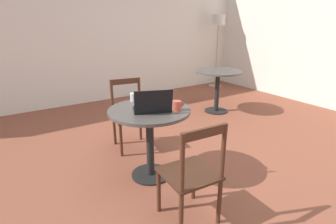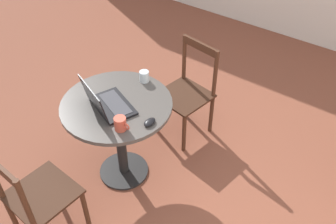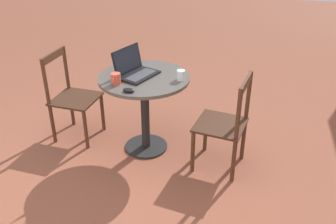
# 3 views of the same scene
# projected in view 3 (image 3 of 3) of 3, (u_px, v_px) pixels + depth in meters

# --- Properties ---
(ground_plane) EXTENTS (16.00, 16.00, 0.00)m
(ground_plane) POSITION_uv_depth(u_px,v_px,m) (100.00, 192.00, 3.10)
(ground_plane) COLOR brown
(cafe_table_near) EXTENTS (0.82, 0.82, 0.75)m
(cafe_table_near) POSITION_uv_depth(u_px,v_px,m) (145.00, 93.00, 3.39)
(cafe_table_near) COLOR black
(cafe_table_near) RESTS_ON ground_plane
(chair_near_back) EXTENTS (0.47, 0.47, 0.88)m
(chair_near_back) POSITION_uv_depth(u_px,v_px,m) (225.00, 124.00, 3.21)
(chair_near_back) COLOR #472819
(chair_near_back) RESTS_ON ground_plane
(chair_near_front) EXTENTS (0.44, 0.44, 0.88)m
(chair_near_front) POSITION_uv_depth(u_px,v_px,m) (72.00, 97.00, 3.67)
(chair_near_front) COLOR #472819
(chair_near_front) RESTS_ON ground_plane
(laptop) EXTENTS (0.43, 0.38, 0.24)m
(laptop) POSITION_uv_depth(u_px,v_px,m) (135.00, 70.00, 3.32)
(laptop) COLOR black
(laptop) RESTS_ON cafe_table_near
(mouse) EXTENTS (0.06, 0.10, 0.03)m
(mouse) POSITION_uv_depth(u_px,v_px,m) (129.00, 90.00, 3.03)
(mouse) COLOR black
(mouse) RESTS_ON cafe_table_near
(mug) EXTENTS (0.12, 0.08, 0.10)m
(mug) POSITION_uv_depth(u_px,v_px,m) (116.00, 79.00, 3.15)
(mug) COLOR #C64C38
(mug) RESTS_ON cafe_table_near
(drinking_glass) EXTENTS (0.07, 0.07, 0.09)m
(drinking_glass) POSITION_uv_depth(u_px,v_px,m) (181.00, 75.00, 3.23)
(drinking_glass) COLOR silver
(drinking_glass) RESTS_ON cafe_table_near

